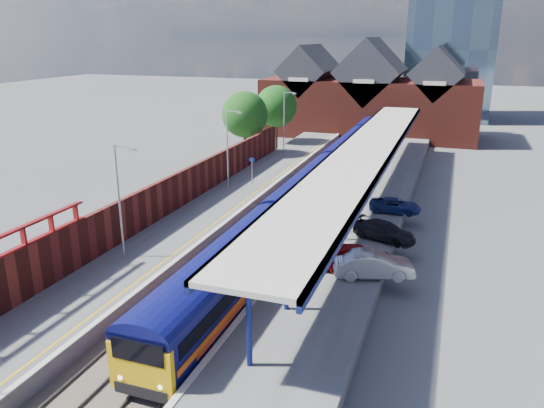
{
  "coord_description": "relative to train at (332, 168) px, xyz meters",
  "views": [
    {
      "loc": [
        12.1,
        -19.55,
        14.08
      ],
      "look_at": [
        0.3,
        14.3,
        2.6
      ],
      "focal_mm": 35.0,
      "sensor_mm": 36.0,
      "label": 1
    }
  ],
  "objects": [
    {
      "name": "ground",
      "position": [
        -1.49,
        1.9,
        -2.12
      ],
      "size": [
        240.0,
        240.0,
        0.0
      ],
      "primitive_type": "plane",
      "color": "#5B5B5E",
      "rests_on": "ground"
    },
    {
      "name": "ballast_bed",
      "position": [
        -1.49,
        -8.1,
        -2.09
      ],
      "size": [
        6.0,
        76.0,
        0.06
      ],
      "primitive_type": "cube",
      "color": "#473D33",
      "rests_on": "ground"
    },
    {
      "name": "rails",
      "position": [
        -1.49,
        -8.1,
        -2.0
      ],
      "size": [
        4.51,
        76.0,
        0.14
      ],
      "color": "slate",
      "rests_on": "ground"
    },
    {
      "name": "left_platform",
      "position": [
        -6.99,
        -8.1,
        -1.62
      ],
      "size": [
        5.0,
        76.0,
        1.0
      ],
      "primitive_type": "cube",
      "color": "#565659",
      "rests_on": "ground"
    },
    {
      "name": "right_platform",
      "position": [
        4.51,
        -8.1,
        -1.62
      ],
      "size": [
        6.0,
        76.0,
        1.0
      ],
      "primitive_type": "cube",
      "color": "#565659",
      "rests_on": "ground"
    },
    {
      "name": "coping_left",
      "position": [
        -4.64,
        -8.1,
        -1.1
      ],
      "size": [
        0.3,
        76.0,
        0.05
      ],
      "primitive_type": "cube",
      "color": "silver",
      "rests_on": "left_platform"
    },
    {
      "name": "coping_right",
      "position": [
        1.66,
        -8.1,
        -1.1
      ],
      "size": [
        0.3,
        76.0,
        0.05
      ],
      "primitive_type": "cube",
      "color": "silver",
      "rests_on": "right_platform"
    },
    {
      "name": "yellow_line",
      "position": [
        -5.24,
        -8.1,
        -1.12
      ],
      "size": [
        0.14,
        76.0,
        0.01
      ],
      "primitive_type": "cube",
      "color": "yellow",
      "rests_on": "left_platform"
    },
    {
      "name": "train",
      "position": [
        0.0,
        0.0,
        0.0
      ],
      "size": [
        2.89,
        65.91,
        3.45
      ],
      "color": "#0C0E54",
      "rests_on": "ground"
    },
    {
      "name": "canopy",
      "position": [
        3.99,
        -6.15,
        3.13
      ],
      "size": [
        4.5,
        52.0,
        4.48
      ],
      "color": "navy",
      "rests_on": "right_platform"
    },
    {
      "name": "lamp_post_b",
      "position": [
        -7.86,
        -22.1,
        2.87
      ],
      "size": [
        1.48,
        0.18,
        7.0
      ],
      "color": "#A5A8AA",
      "rests_on": "left_platform"
    },
    {
      "name": "lamp_post_c",
      "position": [
        -7.86,
        -6.1,
        2.87
      ],
      "size": [
        1.48,
        0.18,
        7.0
      ],
      "color": "#A5A8AA",
      "rests_on": "left_platform"
    },
    {
      "name": "lamp_post_d",
      "position": [
        -7.86,
        9.9,
        2.87
      ],
      "size": [
        1.48,
        0.18,
        7.0
      ],
      "color": "#A5A8AA",
      "rests_on": "left_platform"
    },
    {
      "name": "platform_sign",
      "position": [
        -6.49,
        -4.1,
        0.57
      ],
      "size": [
        0.55,
        0.08,
        2.5
      ],
      "color": "#A5A8AA",
      "rests_on": "left_platform"
    },
    {
      "name": "brick_wall",
      "position": [
        -9.59,
        -14.56,
        0.33
      ],
      "size": [
        0.35,
        50.0,
        3.86
      ],
      "color": "maroon",
      "rests_on": "left_platform"
    },
    {
      "name": "station_building",
      "position": [
        -1.49,
        29.9,
        3.33
      ],
      "size": [
        30.0,
        12.12,
        13.78
      ],
      "color": "maroon",
      "rests_on": "ground"
    },
    {
      "name": "tree_near",
      "position": [
        -11.84,
        7.8,
        3.23
      ],
      "size": [
        5.2,
        5.2,
        8.1
      ],
      "color": "#382314",
      "rests_on": "ground"
    },
    {
      "name": "tree_far",
      "position": [
        -10.84,
        15.8,
        3.23
      ],
      "size": [
        5.2,
        5.2,
        8.1
      ],
      "color": "#382314",
      "rests_on": "ground"
    },
    {
      "name": "parked_car_red",
      "position": [
        5.83,
        -19.2,
        -0.37
      ],
      "size": [
        4.76,
        3.03,
        1.51
      ],
      "primitive_type": "imported",
      "rotation": [
        0.0,
        0.0,
        1.88
      ],
      "color": "maroon",
      "rests_on": "right_platform"
    },
    {
      "name": "parked_car_silver",
      "position": [
        7.01,
        -19.97,
        -0.38
      ],
      "size": [
        4.76,
        2.89,
        1.48
      ],
      "primitive_type": "imported",
      "rotation": [
        0.0,
        0.0,
        1.89
      ],
      "color": "silver",
      "rests_on": "right_platform"
    },
    {
      "name": "parked_car_dark",
      "position": [
        6.81,
        -14.02,
        -0.5
      ],
      "size": [
        4.61,
        3.08,
        1.24
      ],
      "primitive_type": "imported",
      "rotation": [
        0.0,
        0.0,
        1.23
      ],
      "color": "black",
      "rests_on": "right_platform"
    },
    {
      "name": "parked_car_blue",
      "position": [
        6.8,
        -7.92,
        -0.58
      ],
      "size": [
        3.96,
        1.9,
        1.09
      ],
      "primitive_type": "imported",
      "rotation": [
        0.0,
        0.0,
        1.59
      ],
      "color": "navy",
      "rests_on": "right_platform"
    }
  ]
}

